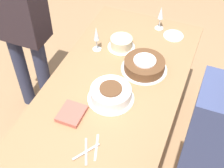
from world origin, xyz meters
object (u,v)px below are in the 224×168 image
(cake_front_chocolate, at_px, (144,65))
(cake_back_decorated, at_px, (121,43))
(cake_center_white, at_px, (111,94))
(person_watching, at_px, (17,14))
(wine_glass_near, at_px, (161,15))
(wine_glass_far, at_px, (96,35))

(cake_front_chocolate, bearing_deg, cake_back_decorated, 54.18)
(cake_center_white, distance_m, cake_front_chocolate, 0.35)
(cake_center_white, height_order, person_watching, person_watching)
(wine_glass_near, bearing_deg, person_watching, 119.06)
(cake_center_white, height_order, cake_front_chocolate, cake_center_white)
(cake_back_decorated, distance_m, wine_glass_near, 0.39)
(wine_glass_near, distance_m, person_watching, 1.06)
(cake_back_decorated, height_order, wine_glass_far, wine_glass_far)
(cake_front_chocolate, distance_m, cake_back_decorated, 0.28)
(cake_back_decorated, bearing_deg, wine_glass_near, -30.77)
(wine_glass_near, bearing_deg, cake_center_white, 174.50)
(cake_center_white, bearing_deg, wine_glass_far, 33.91)
(wine_glass_far, bearing_deg, person_watching, 99.39)
(cake_center_white, relative_size, person_watching, 0.18)
(cake_back_decorated, relative_size, person_watching, 0.12)
(cake_back_decorated, xyz_separation_m, person_watching, (-0.18, 0.73, 0.18))
(cake_back_decorated, bearing_deg, wine_glass_far, 119.66)
(cake_front_chocolate, relative_size, wine_glass_near, 1.63)
(cake_back_decorated, bearing_deg, cake_center_white, -166.79)
(cake_center_white, bearing_deg, person_watching, 69.66)
(wine_glass_near, xyz_separation_m, person_watching, (-0.51, 0.92, 0.09))
(cake_center_white, bearing_deg, cake_back_decorated, 13.21)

